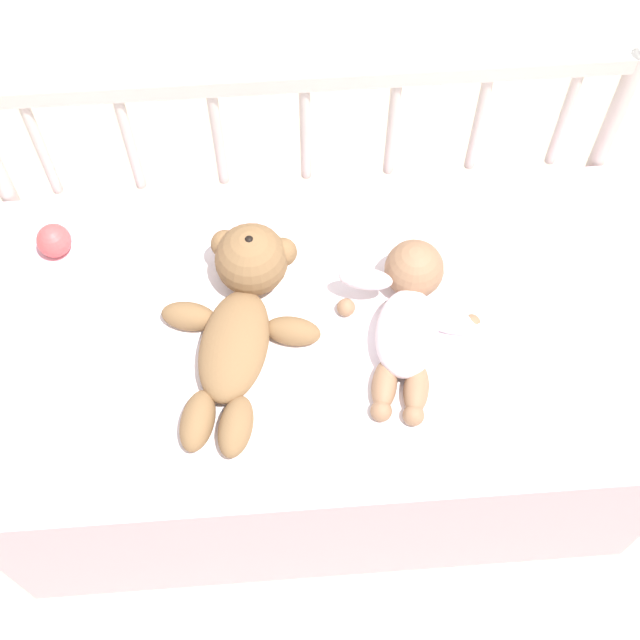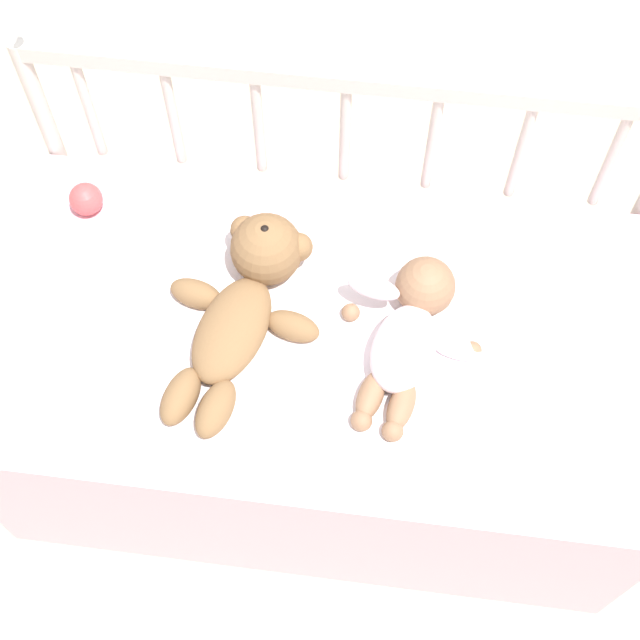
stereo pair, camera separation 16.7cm
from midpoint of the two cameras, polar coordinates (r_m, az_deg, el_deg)
ground_plane at (r=2.18m, az=-2.23°, el=-7.13°), size 12.00×12.00×0.00m
crib_mattress at (r=1.95m, az=-2.48°, el=-4.35°), size 1.31×0.71×0.50m
crib_rail at (r=1.88m, az=-3.49°, el=10.46°), size 1.31×0.04×0.80m
blanket at (r=1.70m, az=-3.56°, el=-2.16°), size 0.83×0.55×0.01m
teddy_bear at (r=1.70m, az=-7.88°, el=0.35°), size 0.32×0.47×0.15m
baby at (r=1.69m, az=2.92°, el=0.07°), size 0.28×0.37×0.12m
toy_ball at (r=1.90m, az=-19.11°, el=4.61°), size 0.07×0.07×0.07m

